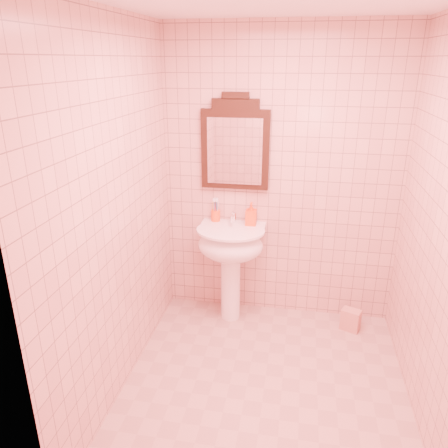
% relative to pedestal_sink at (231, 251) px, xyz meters
% --- Properties ---
extents(floor, '(2.20, 2.20, 0.00)m').
position_rel_pedestal_sink_xyz_m(floor, '(0.39, -0.87, -0.66)').
color(floor, tan).
rests_on(floor, ground).
extents(back_wall, '(2.00, 0.02, 2.50)m').
position_rel_pedestal_sink_xyz_m(back_wall, '(0.39, 0.23, 0.59)').
color(back_wall, '#D9A598').
rests_on(back_wall, floor).
extents(pedestal_sink, '(0.58, 0.58, 0.86)m').
position_rel_pedestal_sink_xyz_m(pedestal_sink, '(0.00, 0.00, 0.00)').
color(pedestal_sink, white).
rests_on(pedestal_sink, floor).
extents(faucet, '(0.04, 0.16, 0.11)m').
position_rel_pedestal_sink_xyz_m(faucet, '(0.00, 0.14, 0.26)').
color(faucet, white).
rests_on(faucet, pedestal_sink).
extents(mirror, '(0.57, 0.06, 0.80)m').
position_rel_pedestal_sink_xyz_m(mirror, '(0.00, 0.20, 0.87)').
color(mirror, black).
rests_on(mirror, back_wall).
extents(toothbrush_cup, '(0.08, 0.08, 0.18)m').
position_rel_pedestal_sink_xyz_m(toothbrush_cup, '(-0.16, 0.17, 0.25)').
color(toothbrush_cup, '#F54E14').
rests_on(toothbrush_cup, pedestal_sink).
extents(soap_dispenser, '(0.09, 0.09, 0.20)m').
position_rel_pedestal_sink_xyz_m(soap_dispenser, '(0.16, 0.13, 0.30)').
color(soap_dispenser, '#E94713').
rests_on(soap_dispenser, pedestal_sink).
extents(towel, '(0.18, 0.16, 0.19)m').
position_rel_pedestal_sink_xyz_m(towel, '(1.06, -0.01, -0.57)').
color(towel, tan).
rests_on(towel, floor).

